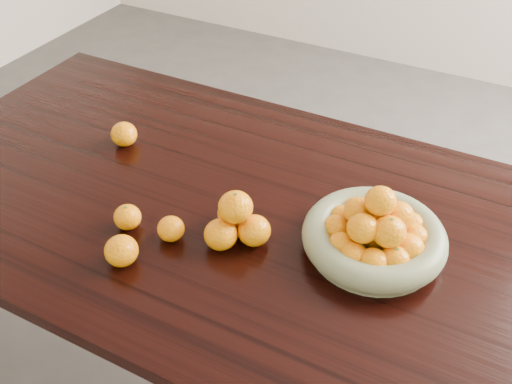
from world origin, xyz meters
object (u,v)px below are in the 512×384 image
at_px(loose_orange_0, 127,217).
at_px(dining_table, 254,236).
at_px(fruit_bowl, 375,234).
at_px(orange_pyramid, 236,221).

bearing_deg(loose_orange_0, dining_table, 38.63).
xyz_separation_m(dining_table, loose_orange_0, (-0.24, -0.19, 0.12)).
xyz_separation_m(fruit_bowl, loose_orange_0, (-0.55, -0.20, -0.02)).
bearing_deg(dining_table, loose_orange_0, -141.37).
xyz_separation_m(dining_table, orange_pyramid, (0.01, -0.11, 0.14)).
distance_m(dining_table, loose_orange_0, 0.33).
relative_size(orange_pyramid, loose_orange_0, 2.34).
bearing_deg(dining_table, fruit_bowl, 0.91).
bearing_deg(orange_pyramid, loose_orange_0, -160.82).
relative_size(fruit_bowl, loose_orange_0, 4.97).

